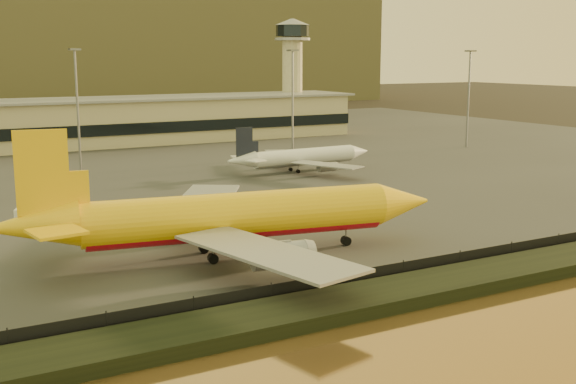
# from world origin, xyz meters

# --- Properties ---
(ground) EXTENTS (900.00, 900.00, 0.00)m
(ground) POSITION_xyz_m (0.00, 0.00, 0.00)
(ground) COLOR black
(ground) RESTS_ON ground
(embankment) EXTENTS (320.00, 7.00, 1.40)m
(embankment) POSITION_xyz_m (0.00, -17.00, 0.70)
(embankment) COLOR black
(embankment) RESTS_ON ground
(tarmac) EXTENTS (320.00, 220.00, 0.20)m
(tarmac) POSITION_xyz_m (0.00, 95.00, 0.10)
(tarmac) COLOR #2D2D2D
(tarmac) RESTS_ON ground
(perimeter_fence) EXTENTS (300.00, 0.05, 2.20)m
(perimeter_fence) POSITION_xyz_m (0.00, -13.00, 1.30)
(perimeter_fence) COLOR black
(perimeter_fence) RESTS_ON tarmac
(terminal_building) EXTENTS (202.00, 25.00, 12.60)m
(terminal_building) POSITION_xyz_m (-14.52, 125.55, 6.25)
(terminal_building) COLOR tan
(terminal_building) RESTS_ON tarmac
(control_tower) EXTENTS (11.20, 11.20, 35.50)m
(control_tower) POSITION_xyz_m (70.00, 131.00, 21.66)
(control_tower) COLOR tan
(control_tower) RESTS_ON tarmac
(apron_light_masts) EXTENTS (152.20, 12.20, 25.40)m
(apron_light_masts) POSITION_xyz_m (15.00, 75.00, 15.70)
(apron_light_masts) COLOR slate
(apron_light_masts) RESTS_ON tarmac
(dhl_cargo_jet) EXTENTS (53.63, 51.88, 16.05)m
(dhl_cargo_jet) POSITION_xyz_m (-9.79, 5.27, 4.99)
(dhl_cargo_jet) COLOR yellow
(dhl_cargo_jet) RESTS_ON tarmac
(white_narrowbody_jet) EXTENTS (34.61, 33.80, 9.95)m
(white_narrowbody_jet) POSITION_xyz_m (30.70, 57.64, 3.17)
(white_narrowbody_jet) COLOR silver
(white_narrowbody_jet) RESTS_ON tarmac
(gse_vehicle_yellow) EXTENTS (4.23, 2.59, 1.77)m
(gse_vehicle_yellow) POSITION_xyz_m (17.88, 28.14, 1.09)
(gse_vehicle_yellow) COLOR yellow
(gse_vehicle_yellow) RESTS_ON tarmac
(gse_vehicle_white) EXTENTS (4.71, 3.21, 1.94)m
(gse_vehicle_white) POSITION_xyz_m (-27.68, 36.35, 1.17)
(gse_vehicle_white) COLOR silver
(gse_vehicle_white) RESTS_ON tarmac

